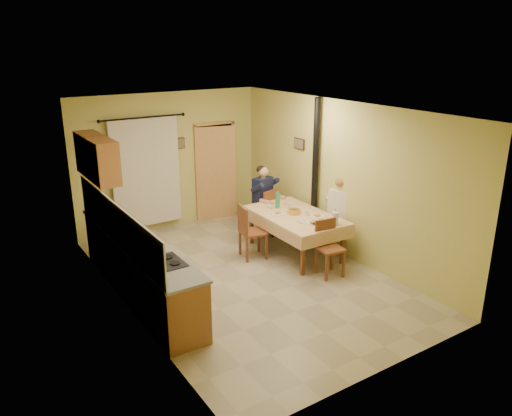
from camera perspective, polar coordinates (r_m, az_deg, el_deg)
floor at (r=8.44m, az=-1.06°, el=-7.90°), size 4.00×6.00×0.01m
room_shell at (r=7.80m, az=-1.14°, el=4.15°), size 4.04×6.04×2.82m
kitchen_run at (r=7.90m, az=-13.29°, el=-6.50°), size 0.64×3.64×1.56m
upper_cabinets at (r=8.59m, az=-17.76°, el=5.52°), size 0.35×1.40×0.70m
curtain at (r=10.24m, az=-12.42°, el=4.02°), size 1.70×0.07×2.22m
doorway at (r=10.95m, az=-4.59°, el=4.21°), size 0.96×0.25×2.15m
dining_table at (r=9.23m, az=4.46°, el=-2.96°), size 1.18×1.94×0.76m
tableware at (r=9.04m, az=4.99°, el=-0.52°), size 0.76×1.67×0.33m
chair_far at (r=10.15m, az=0.94°, el=-1.41°), size 0.49×0.49×0.96m
chair_near at (r=8.49m, az=8.36°, el=-5.78°), size 0.44×0.44×0.95m
chair_right at (r=9.53m, az=9.54°, el=-3.04°), size 0.55×0.55×1.01m
chair_left at (r=9.06m, az=-0.44°, el=-3.92°), size 0.51×0.51×0.99m
man_far at (r=9.97m, az=0.90°, el=1.79°), size 0.64×0.56×1.39m
man_right at (r=9.32m, az=9.69°, el=0.30°), size 0.56×0.64×1.39m
stove_flue at (r=9.55m, az=6.68°, el=1.82°), size 0.24×0.24×2.80m
picture_back at (r=10.49m, az=-8.65°, el=7.33°), size 0.19×0.03×0.23m
picture_right at (r=9.85m, az=4.95°, el=7.34°), size 0.03×0.31×0.21m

